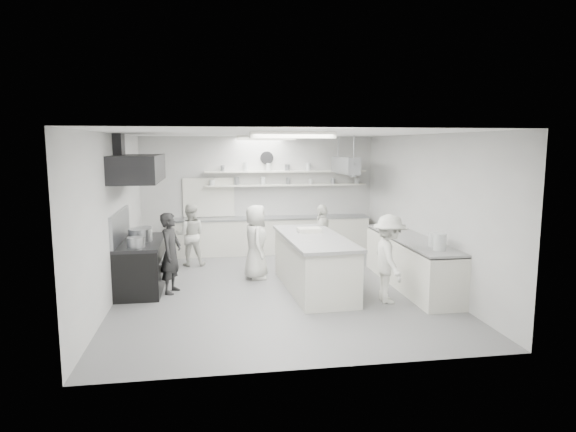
{
  "coord_description": "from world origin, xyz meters",
  "views": [
    {
      "loc": [
        -1.24,
        -9.22,
        2.8
      ],
      "look_at": [
        0.31,
        0.6,
        1.35
      ],
      "focal_mm": 30.67,
      "sensor_mm": 36.0,
      "label": 1
    }
  ],
  "objects": [
    {
      "name": "shelf_upper",
      "position": [
        0.7,
        3.37,
        2.1
      ],
      "size": [
        4.2,
        0.26,
        0.04
      ],
      "primitive_type": "cube",
      "color": "silver",
      "rests_on": "wall_back"
    },
    {
      "name": "wall_back",
      "position": [
        0.0,
        3.5,
        1.5
      ],
      "size": [
        6.0,
        0.04,
        3.0
      ],
      "primitive_type": "cube",
      "color": "silver",
      "rests_on": "floor"
    },
    {
      "name": "light_fixture_rear",
      "position": [
        0.0,
        1.8,
        2.94
      ],
      "size": [
        1.3,
        0.25,
        0.1
      ],
      "primitive_type": "cube",
      "color": "silver",
      "rests_on": "ceiling"
    },
    {
      "name": "cook_stove",
      "position": [
        -2.01,
        0.08,
        0.77
      ],
      "size": [
        0.52,
        0.65,
        1.54
      ],
      "primitive_type": "imported",
      "rotation": [
        0.0,
        0.0,
        1.26
      ],
      "color": "#242424",
      "rests_on": "floor"
    },
    {
      "name": "bowl_island_a",
      "position": [
        0.59,
        0.35,
        1.04
      ],
      "size": [
        0.34,
        0.34,
        0.07
      ],
      "primitive_type": "imported",
      "rotation": [
        0.0,
        0.0,
        0.18
      ],
      "color": "#9B9EA4",
      "rests_on": "prep_island"
    },
    {
      "name": "prep_island",
      "position": [
        0.7,
        -0.13,
        0.5
      ],
      "size": [
        1.16,
        2.77,
        1.0
      ],
      "primitive_type": "cube",
      "rotation": [
        0.0,
        0.0,
        0.05
      ],
      "color": "silver",
      "rests_on": "floor"
    },
    {
      "name": "stove_pot",
      "position": [
        -2.6,
        0.39,
        1.05
      ],
      "size": [
        0.45,
        0.45,
        0.29
      ],
      "primitive_type": "cylinder",
      "color": "#9B9EA4",
      "rests_on": "stove"
    },
    {
      "name": "wall_front",
      "position": [
        0.0,
        -3.5,
        1.5
      ],
      "size": [
        6.0,
        0.04,
        3.0
      ],
      "primitive_type": "cube",
      "color": "silver",
      "rests_on": "floor"
    },
    {
      "name": "cook_back",
      "position": [
        -1.73,
        2.19,
        0.72
      ],
      "size": [
        0.73,
        0.59,
        1.44
      ],
      "primitive_type": "imported",
      "rotation": [
        0.0,
        0.0,
        -3.2
      ],
      "color": "silver",
      "rests_on": "floor"
    },
    {
      "name": "wall_left",
      "position": [
        -3.0,
        0.0,
        1.5
      ],
      "size": [
        0.04,
        7.0,
        3.0
      ],
      "primitive_type": "cube",
      "color": "silver",
      "rests_on": "floor"
    },
    {
      "name": "cook_island_right",
      "position": [
        1.18,
        1.27,
        0.74
      ],
      "size": [
        0.7,
        0.94,
        1.49
      ],
      "primitive_type": "imported",
      "rotation": [
        0.0,
        0.0,
        -2.02
      ],
      "color": "silver",
      "rests_on": "floor"
    },
    {
      "name": "ceiling",
      "position": [
        0.0,
        0.0,
        3.01
      ],
      "size": [
        6.0,
        7.0,
        0.02
      ],
      "primitive_type": "cube",
      "color": "white",
      "rests_on": "wall_back"
    },
    {
      "name": "cook_right",
      "position": [
        1.85,
        -1.1,
        0.79
      ],
      "size": [
        0.63,
        1.05,
        1.58
      ],
      "primitive_type": "imported",
      "rotation": [
        0.0,
        0.0,
        1.52
      ],
      "color": "silver",
      "rests_on": "floor"
    },
    {
      "name": "pass_through_window",
      "position": [
        -1.3,
        3.48,
        1.45
      ],
      "size": [
        1.3,
        0.04,
        1.0
      ],
      "primitive_type": "cube",
      "color": "black",
      "rests_on": "wall_back"
    },
    {
      "name": "stove",
      "position": [
        -2.6,
        0.4,
        0.45
      ],
      "size": [
        0.8,
        1.8,
        0.9
      ],
      "primitive_type": "cube",
      "color": "black",
      "rests_on": "floor"
    },
    {
      "name": "bowl_right",
      "position": [
        2.8,
        0.76,
        0.97
      ],
      "size": [
        0.34,
        0.34,
        0.06
      ],
      "primitive_type": "imported",
      "rotation": [
        0.0,
        0.0,
        0.39
      ],
      "color": "silver",
      "rests_on": "right_counter"
    },
    {
      "name": "shelf_lower",
      "position": [
        0.7,
        3.37,
        1.75
      ],
      "size": [
        4.2,
        0.26,
        0.04
      ],
      "primitive_type": "cube",
      "color": "silver",
      "rests_on": "wall_back"
    },
    {
      "name": "pot_rack",
      "position": [
        2.0,
        2.4,
        2.3
      ],
      "size": [
        0.3,
        1.6,
        0.4
      ],
      "primitive_type": "cube",
      "color": "#9B9EA4",
      "rests_on": "ceiling"
    },
    {
      "name": "wall_right",
      "position": [
        3.0,
        0.0,
        1.5
      ],
      "size": [
        0.04,
        7.0,
        3.0
      ],
      "primitive_type": "cube",
      "color": "silver",
      "rests_on": "floor"
    },
    {
      "name": "wall_clock",
      "position": [
        0.2,
        3.46,
        2.45
      ],
      "size": [
        0.32,
        0.05,
        0.32
      ],
      "primitive_type": "cylinder",
      "rotation": [
        1.57,
        0.0,
        0.0
      ],
      "color": "white",
      "rests_on": "wall_back"
    },
    {
      "name": "right_counter",
      "position": [
        2.65,
        -0.2,
        0.47
      ],
      "size": [
        0.74,
        3.3,
        0.94
      ],
      "primitive_type": "cube",
      "color": "silver",
      "rests_on": "floor"
    },
    {
      "name": "back_counter",
      "position": [
        0.3,
        3.2,
        0.46
      ],
      "size": [
        5.0,
        0.6,
        0.92
      ],
      "primitive_type": "cube",
      "color": "silver",
      "rests_on": "floor"
    },
    {
      "name": "exhaust_hood",
      "position": [
        -2.6,
        0.4,
        2.35
      ],
      "size": [
        0.85,
        2.0,
        0.5
      ],
      "primitive_type": "cube",
      "color": "#242426",
      "rests_on": "wall_left"
    },
    {
      "name": "light_fixture_front",
      "position": [
        0.0,
        -1.8,
        2.94
      ],
      "size": [
        1.3,
        0.25,
        0.1
      ],
      "primitive_type": "cube",
      "color": "silver",
      "rests_on": "ceiling"
    },
    {
      "name": "cook_island_left",
      "position": [
        -0.34,
        0.83,
        0.78
      ],
      "size": [
        0.5,
        0.76,
        1.56
      ],
      "primitive_type": "imported",
      "rotation": [
        0.0,
        0.0,
        1.57
      ],
      "color": "silver",
      "rests_on": "floor"
    },
    {
      "name": "floor",
      "position": [
        0.0,
        0.0,
        -0.01
      ],
      "size": [
        6.0,
        7.0,
        0.02
      ],
      "primitive_type": "cube",
      "color": "gray",
      "rests_on": "ground"
    },
    {
      "name": "bowl_island_b",
      "position": [
        0.46,
        -0.58,
        1.03
      ],
      "size": [
        0.17,
        0.17,
        0.05
      ],
      "primitive_type": "imported",
      "rotation": [
        0.0,
        0.0,
        -0.01
      ],
      "color": "silver",
      "rests_on": "prep_island"
    }
  ]
}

